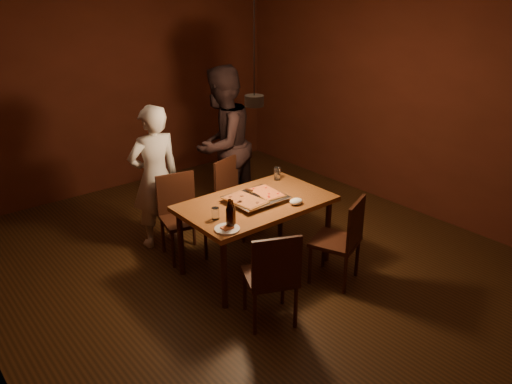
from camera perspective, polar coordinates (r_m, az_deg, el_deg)
room_shell at (r=4.76m, az=-0.20°, el=6.27°), size 6.00×6.00×6.00m
dining_table at (r=4.99m, az=-0.00°, el=-1.84°), size 1.50×0.90×0.75m
chair_far_left at (r=5.38m, az=-8.72°, el=-1.82°), size 0.50×0.50×0.49m
chair_far_right at (r=5.81m, az=-2.56°, el=0.32°), size 0.52×0.52×0.49m
chair_near_left at (r=4.21m, az=1.93°, el=-8.99°), size 0.56×0.56×0.49m
chair_near_right at (r=4.87m, az=10.05°, el=-4.70°), size 0.55×0.55×0.49m
pizza_tray at (r=4.95m, az=-0.01°, el=-0.81°), size 0.55×0.45×0.05m
pizza_meat at (r=4.85m, az=-1.24°, el=-0.91°), size 0.30×0.44×0.02m
pizza_cheese at (r=5.02m, az=1.18°, el=-0.05°), size 0.26×0.38×0.02m
spatula at (r=4.94m, az=-0.06°, el=-0.36°), size 0.12×0.25×0.04m
beer_bottle_a at (r=4.37m, az=-3.00°, el=-2.51°), size 0.07×0.07×0.28m
beer_bottle_b at (r=4.43m, az=-2.75°, el=-2.41°), size 0.06×0.06×0.24m
water_glass_left at (r=4.58m, az=-4.67°, el=-2.47°), size 0.07×0.07×0.11m
water_glass_right at (r=5.48m, az=2.45°, el=2.10°), size 0.07×0.07×0.14m
plate_slice at (r=4.40m, az=-3.32°, el=-4.22°), size 0.23×0.23×0.03m
napkin at (r=4.90m, az=4.60°, el=-1.07°), size 0.14×0.11×0.06m
diner_white at (r=5.54m, az=-11.47°, el=1.66°), size 0.60×0.41×1.60m
diner_dark at (r=6.07m, az=-3.90°, el=5.39°), size 1.13×1.02×1.89m
pendant_lamp at (r=4.67m, az=-0.21°, el=10.51°), size 0.18×0.18×1.10m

